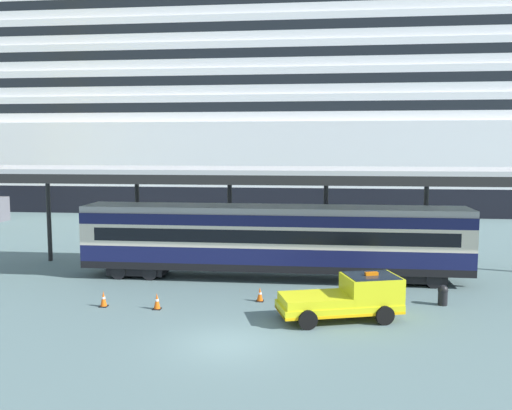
{
  "coord_description": "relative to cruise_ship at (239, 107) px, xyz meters",
  "views": [
    {
      "loc": [
        3.31,
        -19.68,
        7.43
      ],
      "look_at": [
        0.26,
        7.2,
        4.5
      ],
      "focal_mm": 38.22,
      "sensor_mm": 36.0,
      "label": 1
    }
  ],
  "objects": [
    {
      "name": "cruise_ship",
      "position": [
        0.0,
        0.0,
        0.0
      ],
      "size": [
        121.05,
        23.36,
        35.69
      ],
      "color": "black",
      "rests_on": "ground"
    },
    {
      "name": "service_truck",
      "position": [
        11.55,
        -46.22,
        -11.36
      ],
      "size": [
        5.56,
        3.44,
        2.02
      ],
      "color": "yellow",
      "rests_on": "ground"
    },
    {
      "name": "traffic_cone_near",
      "position": [
        7.39,
        -44.01,
        -12.01
      ],
      "size": [
        0.36,
        0.36,
        0.69
      ],
      "color": "black",
      "rests_on": "ground"
    },
    {
      "name": "traffic_cone_mid",
      "position": [
        2.85,
        -45.81,
        -11.97
      ],
      "size": [
        0.36,
        0.36,
        0.76
      ],
      "color": "black",
      "rests_on": "ground"
    },
    {
      "name": "quay_bollard",
      "position": [
        15.99,
        -43.65,
        -11.83
      ],
      "size": [
        0.48,
        0.48,
        0.96
      ],
      "color": "black",
      "rests_on": "ground"
    },
    {
      "name": "train_carriage",
      "position": [
        7.64,
        -39.44,
        -10.04
      ],
      "size": [
        21.34,
        2.81,
        4.11
      ],
      "color": "black",
      "rests_on": "ground"
    },
    {
      "name": "ground_plane",
      "position": [
        6.78,
        -49.72,
        -12.35
      ],
      "size": [
        400.0,
        400.0,
        0.0
      ],
      "primitive_type": "plane",
      "color": "slate"
    },
    {
      "name": "traffic_cone_far",
      "position": [
        0.26,
        -45.7,
        -11.98
      ],
      "size": [
        0.36,
        0.36,
        0.74
      ],
      "color": "black",
      "rests_on": "ground"
    },
    {
      "name": "platform_canopy",
      "position": [
        7.64,
        -38.98,
        -6.43
      ],
      "size": [
        35.53,
        6.18,
        6.21
      ],
      "color": "silver",
      "rests_on": "ground"
    }
  ]
}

